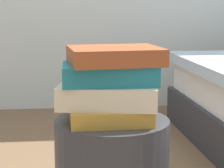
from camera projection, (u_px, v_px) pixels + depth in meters
name	position (u px, v px, depth m)	size (l,w,h in m)	color
book_ochre	(109.00, 113.00, 1.25)	(0.23, 0.20, 0.04)	#B7842D
book_cream	(108.00, 94.00, 1.25)	(0.28, 0.21, 0.06)	beige
book_teal	(109.00, 74.00, 1.23)	(0.26, 0.17, 0.06)	#1E727F
book_rust	(115.00, 56.00, 1.22)	(0.25, 0.20, 0.05)	#994723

